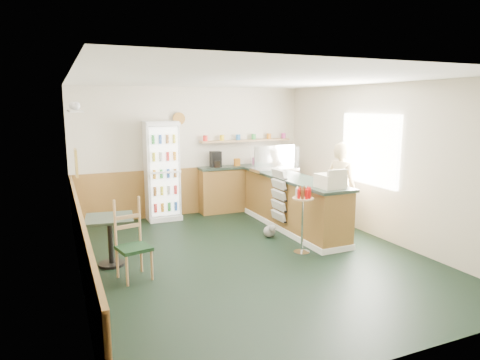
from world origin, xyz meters
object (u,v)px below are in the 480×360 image
cafe_table (110,231)px  cafe_chair (132,237)px  display_case (275,159)px  cash_register (330,181)px  drinks_fridge (162,171)px  condiment_stand (303,209)px  shopkeeper (341,188)px

cafe_table → cafe_chair: cafe_chair is taller
cafe_table → display_case: bearing=21.0°
cash_register → cafe_table: 3.51m
drinks_fridge → display_case: (2.08, -0.94, 0.26)m
cash_register → drinks_fridge: bearing=126.1°
drinks_fridge → cafe_table: bearing=-120.4°
display_case → condiment_stand: display_case is taller
drinks_fridge → display_case: 2.30m
display_case → cafe_table: 3.72m
cash_register → shopkeeper: size_ratio=0.24×
cafe_chair → cash_register: bearing=-13.7°
condiment_stand → cafe_chair: size_ratio=0.96×
drinks_fridge → cafe_chair: bearing=-111.2°
drinks_fridge → cash_register: (2.08, -2.85, 0.12)m
condiment_stand → cafe_table: size_ratio=1.41×
display_case → cafe_table: bearing=-159.0°
display_case → cash_register: (0.00, -1.91, -0.14)m
shopkeeper → condiment_stand: size_ratio=1.59×
condiment_stand → cash_register: bearing=5.7°
cafe_chair → drinks_fridge: bearing=56.0°
display_case → cash_register: bearing=-90.0°
cash_register → cafe_chair: 3.22m
display_case → cafe_table: size_ratio=1.21×
drinks_fridge → cafe_chair: (-1.09, -2.80, -0.44)m
cash_register → condiment_stand: size_ratio=0.38×
shopkeeper → cafe_table: (-4.10, -0.03, -0.32)m
display_case → cash_register: 1.92m
display_case → condiment_stand: (-0.54, -1.97, -0.54)m
drinks_fridge → cash_register: size_ratio=4.99×
cash_register → shopkeeper: bearing=42.4°
display_case → condiment_stand: 2.11m
drinks_fridge → shopkeeper: size_ratio=1.20×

